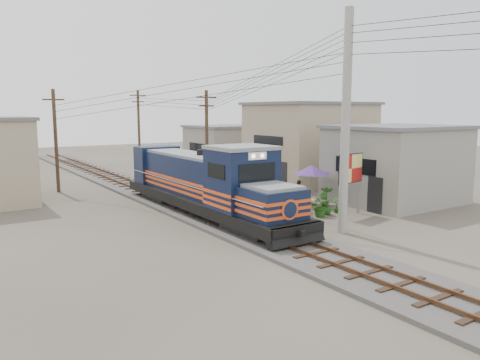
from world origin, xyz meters
TOP-DOWN VIEW (x-y plane):
  - ground at (0.00, 0.00)m, footprint 120.00×120.00m
  - ballast at (0.00, 10.00)m, footprint 3.60×70.00m
  - track at (0.00, 10.00)m, footprint 1.15×70.00m
  - locomotive at (0.00, 6.14)m, footprint 2.83×15.40m
  - utility_pole_main at (3.50, -0.50)m, footprint 0.40×0.40m
  - wooden_pole_mid at (4.50, 14.00)m, footprint 1.60×0.24m
  - wooden_pole_far at (4.80, 28.00)m, footprint 1.60×0.24m
  - wooden_pole_left at (-5.00, 18.00)m, footprint 1.60×0.24m
  - power_lines at (-0.14, 8.49)m, footprint 9.65×19.00m
  - shophouse_front at (11.50, 3.00)m, footprint 7.35×6.30m
  - shophouse_mid at (12.50, 12.00)m, footprint 8.40×7.35m
  - shophouse_back at (11.00, 22.00)m, footprint 6.30×6.30m
  - billboard at (6.39, 1.82)m, footprint 2.13×0.57m
  - market_umbrella at (6.59, 5.12)m, footprint 2.61×2.61m
  - vendor at (5.94, 5.54)m, footprint 0.65×0.61m
  - plant_nursery at (4.75, 3.47)m, footprint 3.36×3.27m

SIDE VIEW (x-z plane):
  - ground at x=0.00m, z-range 0.00..0.00m
  - ballast at x=0.00m, z-range 0.00..0.16m
  - track at x=0.00m, z-range 0.20..0.32m
  - plant_nursery at x=4.75m, z-range -0.08..1.05m
  - vendor at x=5.94m, z-range 0.00..1.49m
  - locomotive at x=0.00m, z-range -0.23..3.59m
  - market_umbrella at x=6.59m, z-range 0.91..3.30m
  - shophouse_back at x=11.00m, z-range 0.01..4.21m
  - shophouse_front at x=11.50m, z-range 0.01..4.71m
  - billboard at x=6.39m, z-range 0.79..4.11m
  - shophouse_mid at x=12.50m, z-range 0.01..6.21m
  - wooden_pole_mid at x=4.50m, z-range 0.18..7.18m
  - wooden_pole_left at x=-5.00m, z-range 0.18..7.18m
  - wooden_pole_far at x=4.80m, z-range 0.18..7.68m
  - utility_pole_main at x=3.50m, z-range 0.00..10.00m
  - power_lines at x=-0.14m, z-range 5.91..9.21m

